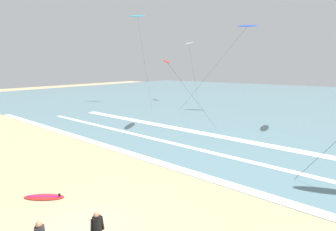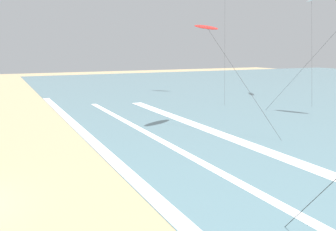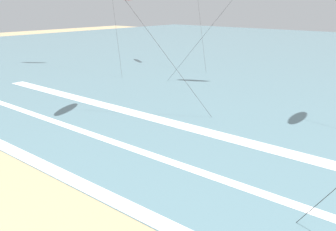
{
  "view_description": "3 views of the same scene",
  "coord_description": "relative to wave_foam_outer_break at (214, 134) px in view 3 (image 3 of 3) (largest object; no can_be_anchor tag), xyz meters",
  "views": [
    {
      "loc": [
        7.64,
        -4.46,
        6.66
      ],
      "look_at": [
        -1.8,
        8.22,
        3.34
      ],
      "focal_mm": 24.15,
      "sensor_mm": 36.0,
      "label": 1
    },
    {
      "loc": [
        14.54,
        1.99,
        5.85
      ],
      "look_at": [
        -0.38,
        9.18,
        2.78
      ],
      "focal_mm": 38.31,
      "sensor_mm": 36.0,
      "label": 2
    },
    {
      "loc": [
        10.02,
        -0.8,
        7.12
      ],
      "look_at": [
        0.21,
        10.78,
        2.47
      ],
      "focal_mm": 39.81,
      "sensor_mm": 36.0,
      "label": 3
    }
  ],
  "objects": [
    {
      "name": "wave_foam_mid_break",
      "position": [
        -0.75,
        -4.49,
        0.0
      ],
      "size": [
        44.12,
        0.55,
        0.01
      ],
      "primitive_type": "cube",
      "color": "white",
      "rests_on": "ocean_surface"
    },
    {
      "name": "wave_foam_outer_break",
      "position": [
        0.0,
        0.0,
        0.0
      ],
      "size": [
        43.24,
        1.07,
        0.01
      ],
      "primitive_type": "cube",
      "color": "white",
      "rests_on": "ocean_surface"
    },
    {
      "name": "wave_foam_shoreline",
      "position": [
        0.13,
        -8.53,
        0.0
      ],
      "size": [
        59.96,
        0.72,
        0.01
      ],
      "primitive_type": "cube",
      "color": "white",
      "rests_on": "ocean_surface"
    }
  ]
}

